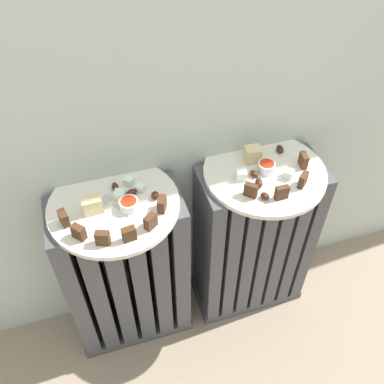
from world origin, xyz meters
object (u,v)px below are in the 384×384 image
Objects in this scene: radiator_right at (253,242)px; radiator_left at (127,274)px; plate_left at (114,205)px; fork at (114,204)px; jam_bowl_right at (266,167)px; plate_right at (265,172)px; jam_bowl_left at (129,204)px.

radiator_left is at bearing 180.00° from radiator_right.
fork reaches higher than plate_left.
radiator_left is 1.79× the size of plate_left.
jam_bowl_right is (0.38, -0.00, 0.31)m from radiator_left.
radiator_right is 1.79× the size of plate_right.
radiator_right is at bearing 0.87° from fork.
jam_bowl_right reaches higher than plate_right.
plate_left is 6.95× the size of jam_bowl_left.
plate_right is at bearing 0.00° from radiator_right.
radiator_left is 0.29m from fork.
jam_bowl_left is 0.04m from fork.
plate_left is at bearing 140.10° from jam_bowl_left.
jam_bowl_left is (-0.35, -0.03, 0.31)m from radiator_right.
radiator_right is at bearing 4.48° from jam_bowl_left.
plate_left is at bearing 179.65° from jam_bowl_right.
jam_bowl_right reaches higher than radiator_left.
fork is (-0.38, -0.01, 0.29)m from radiator_right.
jam_bowl_left is at bearing -34.34° from fork.
jam_bowl_right is at bearing -57.80° from radiator_right.
jam_bowl_left is at bearing -175.52° from radiator_right.
radiator_left is 6.33× the size of fork.
plate_left is 0.05m from jam_bowl_left.
jam_bowl_left and jam_bowl_right have the same top height.
jam_bowl_right is at bearing -0.35° from radiator_left.
jam_bowl_left is at bearing -39.90° from radiator_left.
plate_left is at bearing 180.00° from radiator_right.
jam_bowl_right is at bearing -57.80° from plate_right.
radiator_left is at bearing 179.65° from jam_bowl_right.
fork reaches higher than radiator_left.
plate_right reaches higher than radiator_left.
radiator_right is 0.48m from fork.
jam_bowl_right reaches higher than fork.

